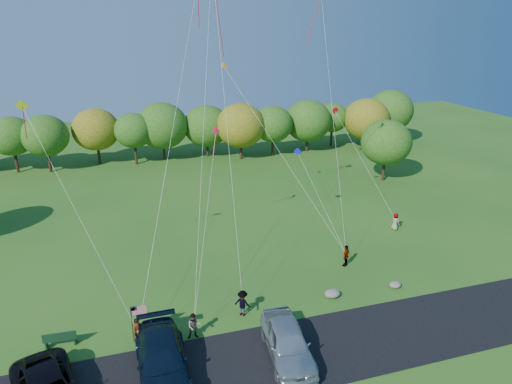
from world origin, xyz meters
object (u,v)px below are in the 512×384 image
at_px(minivan_navy, 162,360).
at_px(park_bench, 60,339).
at_px(flyer_b, 194,326).
at_px(flyer_c, 243,303).
at_px(flyer_a, 138,333).
at_px(trash_barrel, 57,357).
at_px(minivan_silver, 288,342).
at_px(flyer_d, 346,256).
at_px(flyer_e, 395,222).

height_order(minivan_navy, park_bench, minivan_navy).
xyz_separation_m(flyer_b, flyer_c, (3.46, 1.39, 0.05)).
distance_m(flyer_a, flyer_b, 3.31).
bearing_deg(trash_barrel, flyer_a, 1.36).
xyz_separation_m(minivan_silver, flyer_a, (-8.14, 3.52, -0.11)).
distance_m(minivan_silver, flyer_c, 4.90).
relative_size(minivan_navy, trash_barrel, 8.32).
bearing_deg(flyer_b, flyer_a, 178.99).
xyz_separation_m(minivan_navy, trash_barrel, (-5.69, 2.76, -0.63)).
distance_m(flyer_a, trash_barrel, 4.61).
relative_size(minivan_silver, flyer_b, 3.41).
distance_m(flyer_a, flyer_d, 17.10).
distance_m(minivan_silver, park_bench, 13.54).
bearing_deg(park_bench, minivan_navy, -33.87).
xyz_separation_m(minivan_navy, flyer_b, (2.19, 2.66, -0.17)).
bearing_deg(park_bench, minivan_silver, -18.20).
xyz_separation_m(flyer_b, trash_barrel, (-7.88, 0.10, -0.46)).
bearing_deg(minivan_silver, trash_barrel, 170.74).
distance_m(flyer_c, park_bench, 11.27).
relative_size(minivan_navy, park_bench, 3.47).
bearing_deg(minivan_navy, flyer_b, 50.61).
xyz_separation_m(minivan_silver, park_bench, (-12.65, 4.81, -0.49)).
relative_size(flyer_d, trash_barrel, 2.25).
xyz_separation_m(flyer_b, park_bench, (-7.81, 1.50, -0.29)).
height_order(minivan_navy, flyer_a, minivan_navy).
relative_size(flyer_b, flyer_d, 0.95).
xyz_separation_m(flyer_b, flyer_e, (20.55, 9.97, -0.04)).
height_order(flyer_e, park_bench, flyer_e).
bearing_deg(flyer_c, minivan_silver, 144.80).
xyz_separation_m(minivan_silver, flyer_e, (15.71, 13.29, -0.24)).
height_order(flyer_c, park_bench, flyer_c).
distance_m(minivan_navy, minivan_silver, 7.06).
xyz_separation_m(park_bench, trash_barrel, (-0.07, -1.40, -0.16)).
xyz_separation_m(minivan_silver, flyer_b, (-4.84, 3.32, -0.20)).
relative_size(flyer_a, flyer_c, 1.05).
xyz_separation_m(flyer_a, flyer_c, (6.76, 1.18, -0.04)).
bearing_deg(flyer_a, flyer_d, -19.83).
bearing_deg(flyer_b, flyer_e, 28.50).
distance_m(flyer_d, park_bench, 21.18).
height_order(minivan_navy, minivan_silver, minivan_silver).
bearing_deg(minivan_silver, flyer_d, 52.14).
height_order(flyer_d, park_bench, flyer_d).
height_order(flyer_a, flyer_c, flyer_a).
height_order(flyer_c, flyer_e, flyer_c).
relative_size(minivan_navy, flyer_c, 3.67).
distance_m(flyer_a, park_bench, 4.70).
height_order(flyer_c, trash_barrel, flyer_c).
xyz_separation_m(minivan_navy, flyer_e, (22.74, 12.63, -0.21)).
xyz_separation_m(minivan_silver, trash_barrel, (-12.72, 3.42, -0.66)).
height_order(flyer_a, flyer_d, flyer_a).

